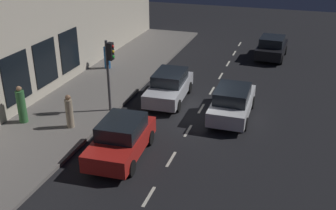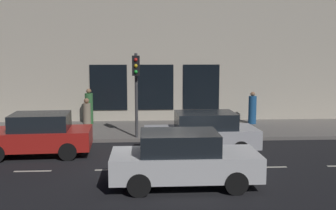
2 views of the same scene
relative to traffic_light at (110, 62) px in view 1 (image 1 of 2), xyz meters
The scene contains 12 objects.
ground_plane 5.06m from the traffic_light, 167.65° to the right, with size 60.00×60.00×0.00m, color black.
sidewalk 3.47m from the traffic_light, 23.85° to the right, with size 4.50×32.00×0.15m.
building_facade 4.75m from the traffic_light, 11.21° to the right, with size 0.65×32.00×6.63m.
lane_centre_line 5.33m from the traffic_light, 155.38° to the right, with size 0.12×27.20×0.01m.
traffic_light is the anchor object (origin of this frame).
parked_car_0 3.87m from the traffic_light, 131.43° to the right, with size 2.00×4.30×1.58m.
parked_car_1 6.31m from the traffic_light, 165.93° to the right, with size 1.88×4.24×1.58m.
parked_car_2 13.90m from the traffic_light, 119.92° to the right, with size 2.07×3.97×1.58m.
parked_car_3 4.62m from the traffic_light, 120.67° to the left, with size 2.07×4.06×1.58m.
pedestrian_0 4.61m from the traffic_light, 35.69° to the left, with size 0.52×0.52×1.83m.
pedestrian_1 3.08m from the traffic_light, 64.87° to the left, with size 0.40×0.40×1.62m.
pedestrian_2 6.92m from the traffic_light, 62.03° to the right, with size 0.52×0.52×1.66m.
Camera 1 is at (-4.22, 17.55, 8.77)m, focal length 42.75 mm.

